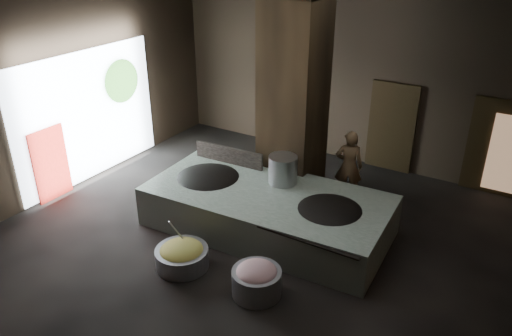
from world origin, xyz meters
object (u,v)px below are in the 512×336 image
Objects in this scene: cook at (349,166)px; veg_basin at (182,258)px; hearth_platform at (267,211)px; wok_left at (208,181)px; wok_right at (329,214)px; meat_basin at (257,282)px; stock_pot at (283,171)px.

veg_basin is at bearing 48.77° from cook.
cook is at bearing 62.08° from hearth_platform.
hearth_platform is 1.49m from wok_left.
cook is at bearing 101.73° from wok_right.
cook is (0.94, 2.01, 0.42)m from hearth_platform.
cook reaches higher than meat_basin.
cook is at bearing 67.59° from veg_basin.
stock_pot reaches higher than hearth_platform.
veg_basin is at bearing -177.78° from meat_basin.
veg_basin is at bearing -135.73° from wok_right.
stock_pot is (-1.30, 0.50, 0.38)m from wok_right.
stock_pot is 0.65× the size of veg_basin.
meat_basin reaches higher than veg_basin.
hearth_platform is 3.41× the size of wok_right.
stock_pot is at bearing 109.17° from meat_basin.
wok_left reaches higher than hearth_platform.
wok_right reaches higher than hearth_platform.
meat_basin is at bearing -37.91° from wok_left.
cook reaches higher than wok_right.
wok_left reaches higher than meat_basin.
hearth_platform is at bearing 46.12° from cook.
wok_right reaches higher than meat_basin.
cook reaches higher than veg_basin.
cook is at bearing 58.65° from stock_pot.
meat_basin is at bearing 2.22° from veg_basin.
wok_left is 3.01m from meat_basin.
wok_right is at bearing 44.27° from veg_basin.
wok_right reaches higher than veg_basin.
cook is 1.72× the size of veg_basin.
hearth_platform reaches higher than meat_basin.
veg_basin is (-2.04, -1.99, -0.57)m from wok_right.
meat_basin is at bearing 70.46° from cook.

